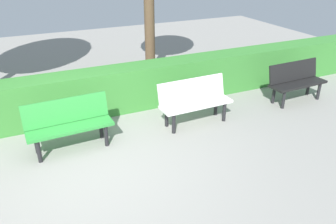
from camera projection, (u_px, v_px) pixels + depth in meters
ground_plane at (88, 173)px, 5.19m from camera, size 20.07×20.07×0.00m
bench_black at (296, 80)px, 7.46m from camera, size 1.37×0.51×0.86m
bench_white at (194, 100)px, 6.49m from camera, size 1.43×0.51×0.86m
bench_green at (69, 122)px, 5.65m from camera, size 1.42×0.52×0.86m
hedge_row at (119, 89)px, 7.05m from camera, size 16.07×0.62×0.90m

